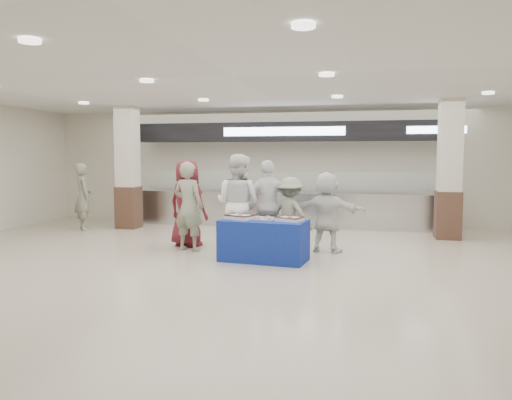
% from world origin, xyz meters
% --- Properties ---
extents(ground, '(14.00, 14.00, 0.00)m').
position_xyz_m(ground, '(0.00, 0.00, 0.00)').
color(ground, beige).
rests_on(ground, ground).
extents(serving_line, '(8.70, 0.85, 2.80)m').
position_xyz_m(serving_line, '(0.00, 5.40, 1.16)').
color(serving_line, '#B8BBC0').
rests_on(serving_line, ground).
extents(column_left, '(0.55, 0.55, 3.20)m').
position_xyz_m(column_left, '(-4.00, 4.20, 1.53)').
color(column_left, '#3C251B').
rests_on(column_left, ground).
extents(column_right, '(0.55, 0.55, 3.20)m').
position_xyz_m(column_right, '(4.00, 4.20, 1.53)').
color(column_right, '#3C251B').
rests_on(column_right, ground).
extents(display_table, '(1.63, 0.97, 0.75)m').
position_xyz_m(display_table, '(0.33, 0.90, 0.38)').
color(display_table, navy).
rests_on(display_table, ground).
extents(sheet_cake_left, '(0.59, 0.54, 0.10)m').
position_xyz_m(sheet_cake_left, '(-0.13, 0.95, 0.80)').
color(sheet_cake_left, silver).
rests_on(sheet_cake_left, display_table).
extents(sheet_cake_right, '(0.52, 0.47, 0.09)m').
position_xyz_m(sheet_cake_right, '(0.81, 0.87, 0.80)').
color(sheet_cake_right, silver).
rests_on(sheet_cake_right, display_table).
extents(cupcake_tray, '(0.40, 0.34, 0.06)m').
position_xyz_m(cupcake_tray, '(0.34, 0.91, 0.78)').
color(cupcake_tray, '#B0B0B5').
rests_on(cupcake_tray, display_table).
extents(civilian_maroon, '(1.03, 0.83, 1.83)m').
position_xyz_m(civilian_maroon, '(-1.54, 1.98, 0.92)').
color(civilian_maroon, maroon).
rests_on(civilian_maroon, ground).
extents(soldier_a, '(0.74, 0.58, 1.80)m').
position_xyz_m(soldier_a, '(-1.35, 1.54, 0.90)').
color(soldier_a, gray).
rests_on(soldier_a, ground).
extents(chef_tall, '(1.11, 0.97, 1.95)m').
position_xyz_m(chef_tall, '(-0.33, 1.54, 0.98)').
color(chef_tall, white).
rests_on(chef_tall, ground).
extents(chef_short, '(1.16, 0.86, 1.83)m').
position_xyz_m(chef_short, '(0.23, 1.85, 0.92)').
color(chef_short, white).
rests_on(chef_short, ground).
extents(soldier_b, '(1.11, 0.91, 1.50)m').
position_xyz_m(soldier_b, '(0.68, 1.84, 0.75)').
color(soldier_b, gray).
rests_on(soldier_b, ground).
extents(civilian_white, '(1.56, 0.80, 1.60)m').
position_xyz_m(civilian_white, '(1.38, 1.99, 0.80)').
color(civilian_white, white).
rests_on(civilian_white, ground).
extents(soldier_bg, '(0.74, 0.74, 1.73)m').
position_xyz_m(soldier_bg, '(-4.99, 3.63, 0.87)').
color(soldier_bg, gray).
rests_on(soldier_bg, ground).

